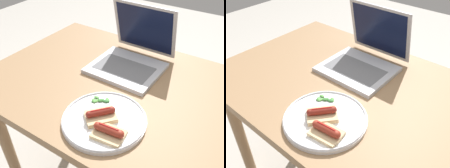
{
  "view_description": "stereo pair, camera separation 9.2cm",
  "coord_description": "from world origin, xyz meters",
  "views": [
    {
      "loc": [
        0.42,
        -0.71,
        1.32
      ],
      "look_at": [
        0.01,
        -0.09,
        0.77
      ],
      "focal_mm": 40.0,
      "sensor_mm": 36.0,
      "label": 1
    },
    {
      "loc": [
        0.49,
        -0.65,
        1.32
      ],
      "look_at": [
        0.01,
        -0.09,
        0.77
      ],
      "focal_mm": 40.0,
      "sensor_mm": 36.0,
      "label": 2
    }
  ],
  "objects": [
    {
      "name": "desk",
      "position": [
        0.0,
        0.0,
        0.62
      ],
      "size": [
        1.16,
        0.78,
        0.71
      ],
      "color": "#93704C",
      "rests_on": "ground_plane"
    },
    {
      "name": "laptop",
      "position": [
        -0.04,
        0.15,
        0.76
      ],
      "size": [
        0.3,
        0.32,
        0.26
      ],
      "color": "#B7B7BC",
      "rests_on": "desk"
    },
    {
      "name": "plate",
      "position": [
        0.06,
        -0.22,
        0.72
      ],
      "size": [
        0.29,
        0.29,
        0.02
      ],
      "color": "silver",
      "rests_on": "desk"
    },
    {
      "name": "sausage_toast_left",
      "position": [
        0.05,
        -0.22,
        0.74
      ],
      "size": [
        0.12,
        0.13,
        0.04
      ],
      "rotation": [
        0.0,
        0.0,
        0.88
      ],
      "color": "#D6B784",
      "rests_on": "plate"
    },
    {
      "name": "sausage_toast_middle",
      "position": [
        0.12,
        -0.27,
        0.74
      ],
      "size": [
        0.11,
        0.08,
        0.04
      ],
      "rotation": [
        0.0,
        0.0,
        3.25
      ],
      "color": "#D6B784",
      "rests_on": "plate"
    },
    {
      "name": "salad_pile",
      "position": [
        -0.0,
        -0.15,
        0.73
      ],
      "size": [
        0.07,
        0.06,
        0.01
      ],
      "color": "#2D662D",
      "rests_on": "plate"
    }
  ]
}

